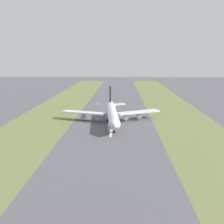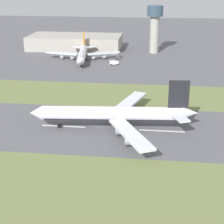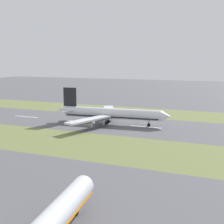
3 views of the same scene
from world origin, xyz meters
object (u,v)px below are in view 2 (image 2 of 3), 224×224
(terminal_building, at_px, (75,42))
(service_truck, at_px, (114,63))
(apron_car, at_px, (118,58))
(control_tower, at_px, (155,24))
(airplane_main_jet, at_px, (117,114))
(airplane_parked_apron, at_px, (83,54))

(terminal_building, bearing_deg, service_truck, -144.74)
(service_truck, height_order, apron_car, service_truck)
(service_truck, relative_size, apron_car, 1.35)
(control_tower, bearing_deg, terminal_building, 82.05)
(service_truck, bearing_deg, control_tower, -30.26)
(apron_car, bearing_deg, airplane_main_jet, -174.17)
(airplane_main_jet, relative_size, control_tower, 1.87)
(airplane_main_jet, height_order, control_tower, control_tower)
(control_tower, xyz_separation_m, service_truck, (-45.02, 26.26, -20.46))
(terminal_building, bearing_deg, airplane_parked_apron, -161.32)
(airplane_main_jet, xyz_separation_m, control_tower, (154.51, -12.22, 16.10))
(airplane_main_jet, xyz_separation_m, terminal_building, (163.52, 52.23, -0.57))
(airplane_main_jet, xyz_separation_m, service_truck, (109.50, 14.04, -4.36))
(airplane_main_jet, xyz_separation_m, airplane_parked_apron, (120.11, 37.56, -0.94))
(apron_car, bearing_deg, terminal_building, 47.79)
(airplane_parked_apron, xyz_separation_m, service_truck, (-10.61, -23.52, -3.42))
(control_tower, height_order, airplane_parked_apron, control_tower)
(airplane_parked_apron, bearing_deg, terminal_building, 18.68)
(service_truck, bearing_deg, airplane_main_jet, -172.69)
(terminal_building, height_order, airplane_parked_apron, airplane_parked_apron)
(airplane_main_jet, bearing_deg, apron_car, 5.83)
(control_tower, height_order, apron_car, control_tower)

